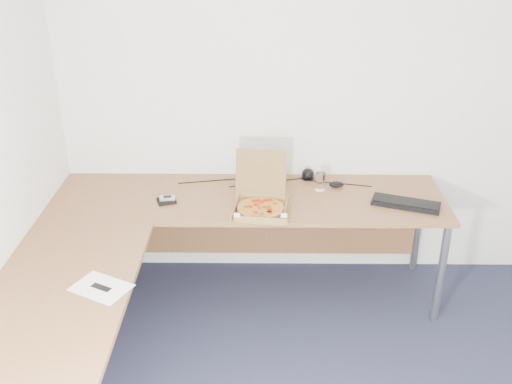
{
  "coord_description": "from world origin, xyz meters",
  "views": [
    {
      "loc": [
        -0.42,
        -1.98,
        2.41
      ],
      "look_at": [
        -0.45,
        1.28,
        0.82
      ],
      "focal_mm": 41.39,
      "sensor_mm": 36.0,
      "label": 1
    }
  ],
  "objects_px": {
    "desk": "(191,233)",
    "wallet": "(167,201)",
    "pizza_box": "(261,205)",
    "keyboard": "(406,204)",
    "drinking_glass": "(320,182)"
  },
  "relations": [
    {
      "from": "keyboard",
      "to": "wallet",
      "type": "xyz_separation_m",
      "value": [
        -1.49,
        0.03,
        -0.0
      ]
    },
    {
      "from": "pizza_box",
      "to": "desk",
      "type": "bearing_deg",
      "value": -141.74
    },
    {
      "from": "drinking_glass",
      "to": "keyboard",
      "type": "xyz_separation_m",
      "value": [
        0.51,
        -0.22,
        -0.05
      ]
    },
    {
      "from": "desk",
      "to": "pizza_box",
      "type": "height_order",
      "value": "pizza_box"
    },
    {
      "from": "pizza_box",
      "to": "drinking_glass",
      "type": "relative_size",
      "value": 3.14
    },
    {
      "from": "desk",
      "to": "keyboard",
      "type": "distance_m",
      "value": 1.34
    },
    {
      "from": "desk",
      "to": "wallet",
      "type": "bearing_deg",
      "value": 118.84
    },
    {
      "from": "pizza_box",
      "to": "drinking_glass",
      "type": "distance_m",
      "value": 0.49
    },
    {
      "from": "pizza_box",
      "to": "wallet",
      "type": "height_order",
      "value": "pizza_box"
    },
    {
      "from": "desk",
      "to": "keyboard",
      "type": "relative_size",
      "value": 6.07
    },
    {
      "from": "drinking_glass",
      "to": "wallet",
      "type": "relative_size",
      "value": 1.06
    },
    {
      "from": "pizza_box",
      "to": "keyboard",
      "type": "distance_m",
      "value": 0.9
    },
    {
      "from": "keyboard",
      "to": "wallet",
      "type": "relative_size",
      "value": 3.73
    },
    {
      "from": "drinking_glass",
      "to": "wallet",
      "type": "bearing_deg",
      "value": -169.09
    },
    {
      "from": "desk",
      "to": "pizza_box",
      "type": "relative_size",
      "value": 6.8
    }
  ]
}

